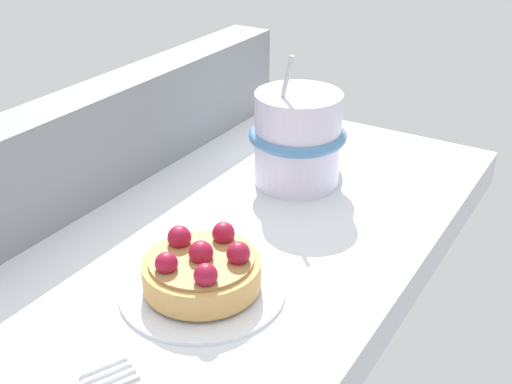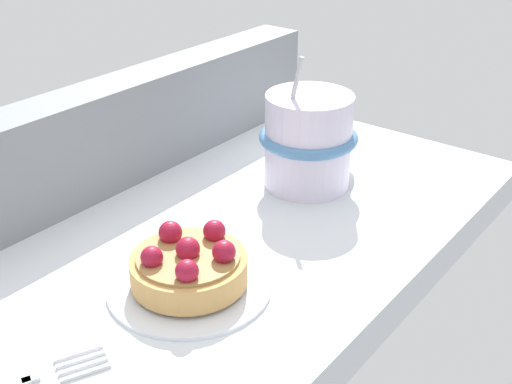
% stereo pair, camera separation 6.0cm
% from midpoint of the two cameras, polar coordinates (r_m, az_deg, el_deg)
% --- Properties ---
extents(ground_plane, '(0.67, 0.37, 0.04)m').
position_cam_midpoint_polar(ground_plane, '(0.62, -6.74, -5.51)').
color(ground_plane, silver).
extents(window_rail_back, '(0.66, 0.05, 0.11)m').
position_cam_midpoint_polar(window_rail_back, '(0.69, -17.48, 3.61)').
color(window_rail_back, gray).
rests_on(window_rail_back, ground_plane).
extents(dessert_plate, '(0.14, 0.14, 0.01)m').
position_cam_midpoint_polar(dessert_plate, '(0.54, -7.91, -8.39)').
color(dessert_plate, silver).
rests_on(dessert_plate, ground_plane).
extents(raspberry_tart, '(0.10, 0.10, 0.04)m').
position_cam_midpoint_polar(raspberry_tart, '(0.53, -8.02, -6.72)').
color(raspberry_tart, tan).
rests_on(raspberry_tart, dessert_plate).
extents(coffee_mug, '(0.14, 0.10, 0.14)m').
position_cam_midpoint_polar(coffee_mug, '(0.69, 1.23, 4.72)').
color(coffee_mug, silver).
rests_on(coffee_mug, ground_plane).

